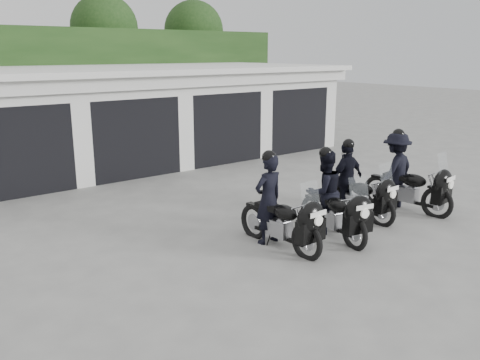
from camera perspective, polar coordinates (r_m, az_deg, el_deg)
ground at (r=10.10m, az=3.15°, el=-5.70°), size 80.00×80.00×0.00m
garage_block at (r=16.55m, az=-15.62°, el=6.73°), size 16.40×6.80×2.96m
background_vegetation at (r=21.12m, az=-20.17°, el=11.58°), size 20.00×3.90×5.80m
police_bike_a at (r=9.08m, az=4.41°, el=-3.29°), size 0.64×2.06×1.79m
police_bike_b at (r=9.79m, az=10.01°, el=-2.01°), size 0.96×1.99×1.75m
police_bike_c at (r=11.01m, az=12.54°, el=-0.39°), size 0.95×1.97×1.71m
police_bike_d at (r=11.81m, az=17.76°, el=0.58°), size 1.18×2.13×1.85m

